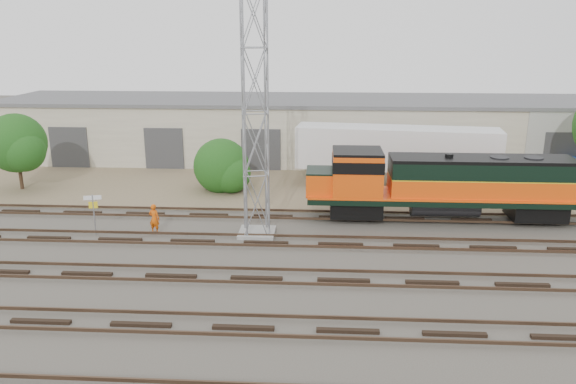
# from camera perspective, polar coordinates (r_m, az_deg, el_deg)

# --- Properties ---
(ground) EXTENTS (140.00, 140.00, 0.00)m
(ground) POSITION_cam_1_polar(r_m,az_deg,el_deg) (28.83, 5.45, -6.51)
(ground) COLOR #47423A
(ground) RESTS_ON ground
(dirt_strip) EXTENTS (80.00, 16.00, 0.02)m
(dirt_strip) POSITION_cam_1_polar(r_m,az_deg,el_deg) (43.06, 4.82, 1.19)
(dirt_strip) COLOR #726047
(dirt_strip) RESTS_ON ground
(tracks) EXTENTS (80.00, 20.40, 0.28)m
(tracks) POSITION_cam_1_polar(r_m,az_deg,el_deg) (26.06, 5.67, -8.89)
(tracks) COLOR black
(tracks) RESTS_ON ground
(warehouse) EXTENTS (58.40, 10.40, 5.30)m
(warehouse) POSITION_cam_1_polar(r_m,az_deg,el_deg) (50.30, 4.74, 6.44)
(warehouse) COLOR beige
(warehouse) RESTS_ON ground
(locomotive) EXTENTS (16.58, 2.91, 3.98)m
(locomotive) POSITION_cam_1_polar(r_m,az_deg,el_deg) (34.52, 15.36, 0.83)
(locomotive) COLOR black
(locomotive) RESTS_ON tracks
(signal_tower) EXTENTS (2.00, 2.00, 13.54)m
(signal_tower) POSITION_cam_1_polar(r_m,az_deg,el_deg) (30.07, -3.36, 7.60)
(signal_tower) COLOR gray
(signal_tower) RESTS_ON ground
(sign_post) EXTENTS (0.93, 0.27, 2.33)m
(sign_post) POSITION_cam_1_polar(r_m,az_deg,el_deg) (32.92, -19.16, -1.45)
(sign_post) COLOR gray
(sign_post) RESTS_ON ground
(worker) EXTENTS (0.70, 0.54, 1.71)m
(worker) POSITION_cam_1_polar(r_m,az_deg,el_deg) (32.48, -13.43, -2.65)
(worker) COLOR #D9530C
(worker) RESTS_ON ground
(semi_trailer) EXTENTS (14.57, 4.56, 4.41)m
(semi_trailer) POSITION_cam_1_polar(r_m,az_deg,el_deg) (41.16, 11.44, 4.19)
(semi_trailer) COLOR silver
(semi_trailer) RESTS_ON ground
(dumpster_blue) EXTENTS (1.98, 1.91, 1.50)m
(dumpster_blue) POSITION_cam_1_polar(r_m,az_deg,el_deg) (49.06, 26.92, 2.22)
(dumpster_blue) COLOR navy
(dumpster_blue) RESTS_ON ground
(tree_west) EXTENTS (4.39, 4.18, 5.48)m
(tree_west) POSITION_cam_1_polar(r_m,az_deg,el_deg) (43.98, -25.73, 4.32)
(tree_west) COLOR #382619
(tree_west) RESTS_ON ground
(tree_mid) EXTENTS (4.15, 3.95, 3.95)m
(tree_mid) POSITION_cam_1_polar(r_m,az_deg,el_deg) (40.12, -6.54, 2.44)
(tree_mid) COLOR #382619
(tree_mid) RESTS_ON ground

